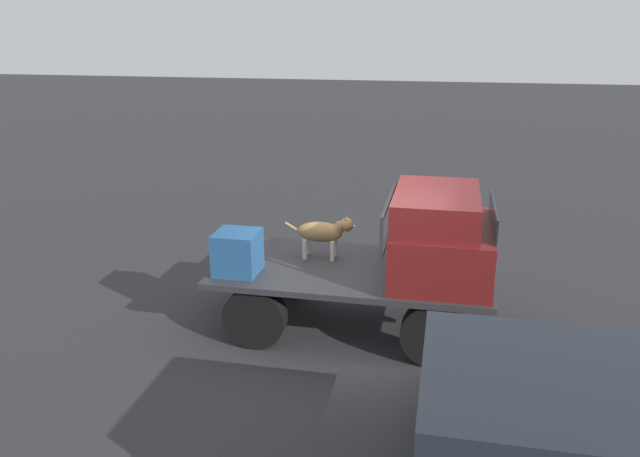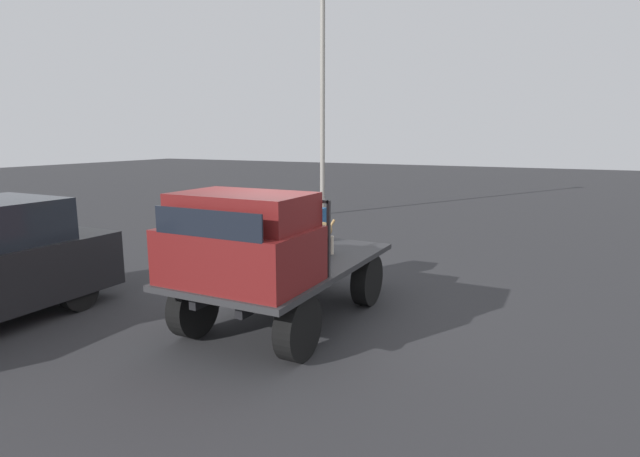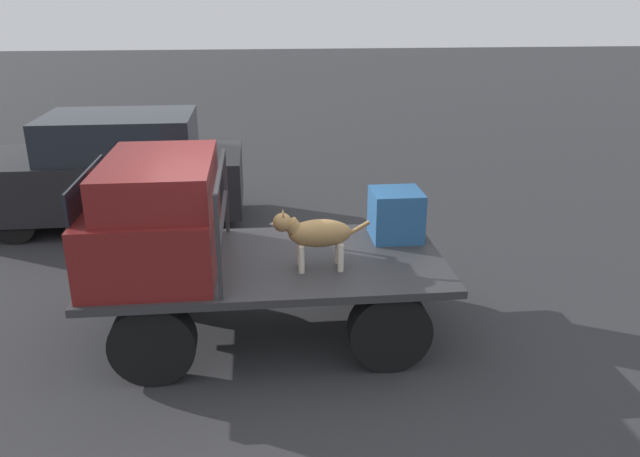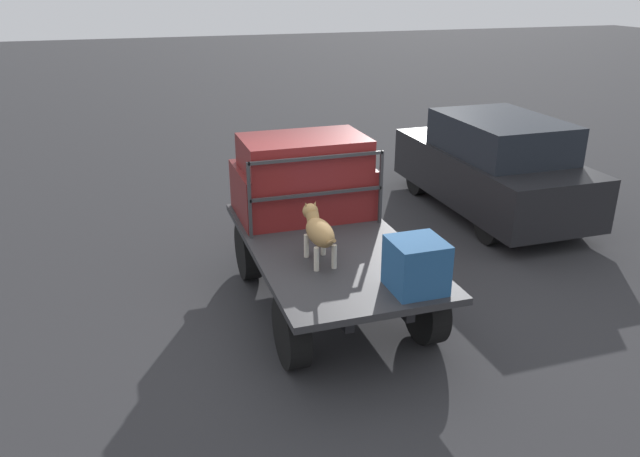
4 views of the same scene
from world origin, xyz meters
TOP-DOWN VIEW (x-y plane):
  - ground_plane at (0.00, 0.00)m, footprint 80.00×80.00m
  - flatbed_truck at (0.00, 0.00)m, footprint 3.62×1.91m
  - truck_cab at (1.12, 0.00)m, footprint 1.23×1.79m
  - truck_headboard at (0.46, 0.00)m, footprint 0.04×1.79m
  - dog at (-0.44, 0.27)m, footprint 1.00×0.28m
  - cargo_crate at (-1.43, -0.48)m, footprint 0.55×0.55m
  - parked_sedan at (2.35, -3.82)m, footprint 4.11×1.80m

SIDE VIEW (x-z plane):
  - ground_plane at x=0.00m, z-range 0.00..0.00m
  - flatbed_truck at x=0.00m, z-range 0.18..1.04m
  - parked_sedan at x=2.35m, z-range -0.01..1.74m
  - cargo_crate at x=-1.43m, z-range 0.87..1.42m
  - dog at x=-0.44m, z-range 0.93..1.56m
  - truck_cab at x=1.12m, z-range 0.84..1.93m
  - truck_headboard at x=0.46m, z-range 1.02..2.01m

